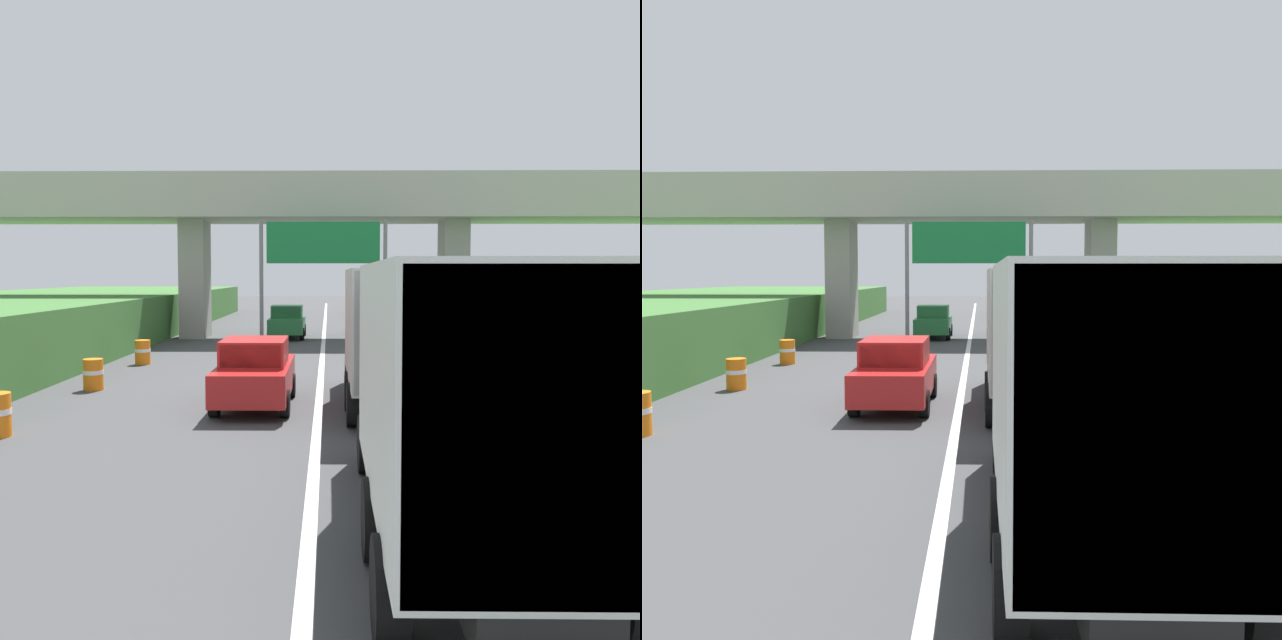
% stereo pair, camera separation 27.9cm
% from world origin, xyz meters
% --- Properties ---
extents(lane_centre_stripe, '(0.20, 95.04, 0.01)m').
position_xyz_m(lane_centre_stripe, '(0.00, 27.52, 0.00)').
color(lane_centre_stripe, white).
rests_on(lane_centre_stripe, ground).
extents(overpass_bridge, '(40.00, 4.80, 8.33)m').
position_xyz_m(overpass_bridge, '(0.00, 34.40, 6.35)').
color(overpass_bridge, '#ADA89E').
rests_on(overpass_bridge, ground).
extents(overhead_highway_sign, '(5.88, 0.18, 5.83)m').
position_xyz_m(overhead_highway_sign, '(0.00, 30.17, 4.35)').
color(overhead_highway_sign, slate).
rests_on(overhead_highway_sign, ground).
extents(truck_black, '(2.44, 7.30, 3.44)m').
position_xyz_m(truck_black, '(4.80, 53.18, 1.93)').
color(truck_black, black).
rests_on(truck_black, ground).
extents(truck_white, '(2.44, 7.30, 3.44)m').
position_xyz_m(truck_white, '(1.86, 8.06, 1.93)').
color(truck_white, black).
rests_on(truck_white, ground).
extents(truck_silver, '(2.44, 7.30, 3.44)m').
position_xyz_m(truck_silver, '(1.86, 16.42, 1.93)').
color(truck_silver, black).
rests_on(truck_silver, ground).
extents(car_green, '(1.86, 4.10, 1.72)m').
position_xyz_m(car_green, '(-1.91, 34.10, 0.86)').
color(car_green, '#236B38').
rests_on(car_green, ground).
extents(car_red, '(1.86, 4.10, 1.72)m').
position_xyz_m(car_red, '(-1.59, 16.27, 0.86)').
color(car_red, red).
rests_on(car_red, ground).
extents(construction_barrel_2, '(0.57, 0.57, 0.90)m').
position_xyz_m(construction_barrel_2, '(-6.51, 18.56, 0.46)').
color(construction_barrel_2, orange).
rests_on(construction_barrel_2, ground).
extents(construction_barrel_3, '(0.57, 0.57, 0.90)m').
position_xyz_m(construction_barrel_3, '(-6.63, 23.96, 0.46)').
color(construction_barrel_3, orange).
rests_on(construction_barrel_3, ground).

